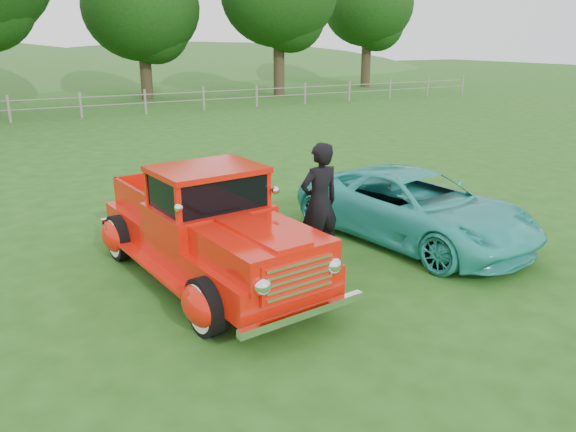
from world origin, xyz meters
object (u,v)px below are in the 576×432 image
tree_far_east (368,5)px  man (319,202)px  tree_near_east (141,7)px  red_pickup (208,230)px  teal_sedan (414,207)px

tree_far_east → man: tree_far_east is taller
tree_near_east → red_pickup: bearing=-103.4°
tree_near_east → teal_sedan: (-2.51, -27.14, -4.61)m
tree_near_east → tree_far_east: (17.00, 1.00, 0.61)m
tree_far_east → red_pickup: 36.83m
red_pickup → tree_far_east: bearing=43.4°
tree_near_east → red_pickup: 28.09m
red_pickup → teal_sedan: size_ratio=1.13×
man → teal_sedan: bearing=175.3°
red_pickup → man: size_ratio=2.60×
man → red_pickup: bearing=-7.7°
tree_near_east → red_pickup: (-6.42, -26.98, -4.45)m
tree_far_east → man: (-21.52, -28.11, -4.87)m
red_pickup → teal_sedan: (3.91, -0.17, -0.16)m
tree_far_east → red_pickup: tree_far_east is taller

